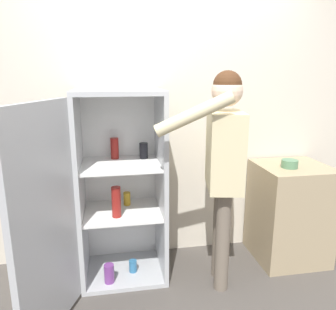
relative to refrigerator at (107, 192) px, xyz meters
name	(u,v)px	position (x,y,z in m)	size (l,w,h in m)	color
wall_back	(163,120)	(0.52, 0.43, 0.50)	(7.00, 0.06, 2.55)	beige
refrigerator	(107,192)	(0.00, 0.00, 0.00)	(0.98, 1.21, 1.56)	#B7BABC
person	(223,155)	(0.88, -0.17, 0.31)	(0.73, 0.57, 1.70)	#726656
counter	(289,212)	(1.63, 0.09, -0.33)	(0.61, 0.58, 0.89)	tan
bowl	(290,164)	(1.56, 0.03, 0.15)	(0.14, 0.14, 0.07)	#517F5B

